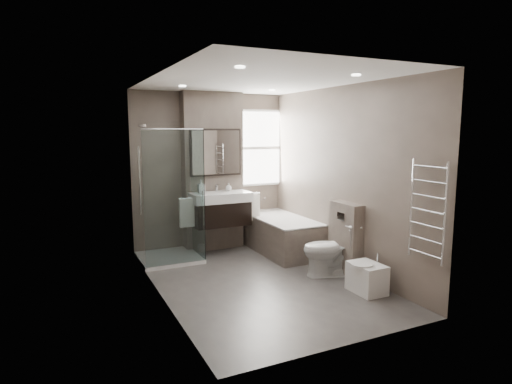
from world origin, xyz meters
TOP-DOWN VIEW (x-y plane):
  - room at (0.00, 0.00)m, footprint 2.70×3.90m
  - vanity_pier at (0.00, 1.77)m, footprint 1.00×0.25m
  - vanity at (0.00, 1.43)m, footprint 0.95×0.47m
  - mirror_cabinet at (0.00, 1.61)m, footprint 0.86×0.08m
  - towel_left at (-0.56, 1.40)m, footprint 0.24×0.06m
  - towel_right at (0.56, 1.40)m, footprint 0.24×0.06m
  - shower_enclosure at (-0.75, 1.35)m, footprint 0.90×0.90m
  - bathtub at (0.92, 1.10)m, footprint 0.75×1.60m
  - window at (0.90, 1.88)m, footprint 0.98×0.06m
  - toilet at (0.97, -0.22)m, footprint 0.83×0.62m
  - cistern_box at (1.21, -0.25)m, footprint 0.19×0.55m
  - bidet at (1.01, -0.93)m, footprint 0.40×0.45m
  - towel_radiator at (1.25, -1.60)m, footprint 0.03×0.49m
  - soap_bottle_a at (-0.29, 1.48)m, footprint 0.10×0.10m
  - soap_bottle_b at (0.19, 1.55)m, footprint 0.10×0.10m

SIDE VIEW (x-z plane):
  - bidet at x=1.01m, z-range -0.05..0.43m
  - bathtub at x=0.92m, z-range 0.03..0.60m
  - toilet at x=0.97m, z-range 0.00..0.75m
  - shower_enclosure at x=-0.75m, z-range -0.51..1.49m
  - cistern_box at x=1.21m, z-range 0.00..1.00m
  - towel_left at x=-0.56m, z-range 0.50..0.94m
  - towel_right at x=0.56m, z-range 0.50..0.94m
  - vanity at x=0.00m, z-range 0.41..1.07m
  - soap_bottle_b at x=0.19m, z-range 1.00..1.13m
  - soap_bottle_a at x=-0.29m, z-range 1.00..1.21m
  - towel_radiator at x=1.25m, z-range 0.57..1.67m
  - room at x=0.00m, z-range -0.05..2.65m
  - vanity_pier at x=0.00m, z-range 0.00..2.60m
  - mirror_cabinet at x=0.00m, z-range 1.25..2.01m
  - window at x=0.90m, z-range 1.01..2.34m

